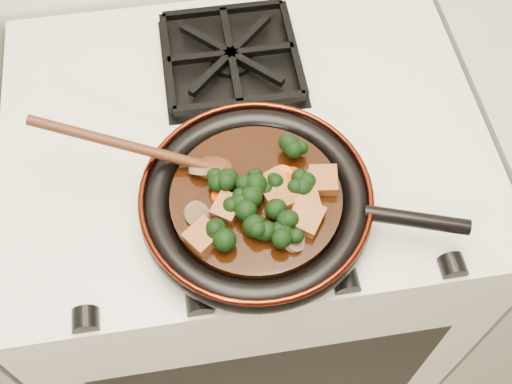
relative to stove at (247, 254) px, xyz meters
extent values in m
cube|color=silver|center=(0.00, 0.00, 0.00)|extent=(0.76, 0.60, 0.90)
cylinder|color=black|center=(0.00, -0.16, 0.48)|extent=(0.30, 0.30, 0.01)
torus|color=black|center=(0.00, -0.16, 0.49)|extent=(0.32, 0.32, 0.04)
torus|color=#451409|center=(0.00, -0.16, 0.51)|extent=(0.32, 0.32, 0.01)
cylinder|color=black|center=(0.20, -0.23, 0.51)|extent=(0.14, 0.07, 0.02)
cylinder|color=black|center=(0.00, -0.16, 0.50)|extent=(0.24, 0.24, 0.02)
cube|color=brown|center=(-0.05, -0.18, 0.52)|extent=(0.05, 0.05, 0.02)
cube|color=brown|center=(0.05, -0.18, 0.52)|extent=(0.05, 0.05, 0.02)
cube|color=brown|center=(0.05, -0.21, 0.52)|extent=(0.06, 0.06, 0.03)
cube|color=brown|center=(0.03, -0.17, 0.52)|extent=(0.05, 0.05, 0.02)
cube|color=brown|center=(0.06, -0.19, 0.52)|extent=(0.04, 0.04, 0.02)
cube|color=brown|center=(0.04, -0.17, 0.52)|extent=(0.04, 0.04, 0.02)
cube|color=brown|center=(-0.08, -0.21, 0.52)|extent=(0.06, 0.05, 0.03)
cube|color=brown|center=(0.09, -0.15, 0.52)|extent=(0.04, 0.05, 0.02)
cube|color=brown|center=(0.02, -0.15, 0.52)|extent=(0.05, 0.05, 0.02)
cylinder|color=#BF3405|center=(-0.05, -0.16, 0.51)|extent=(0.03, 0.03, 0.01)
cylinder|color=#BF3405|center=(0.04, -0.13, 0.51)|extent=(0.03, 0.03, 0.01)
cylinder|color=#BF3405|center=(0.05, -0.14, 0.51)|extent=(0.03, 0.03, 0.01)
cylinder|color=#BF3405|center=(-0.09, -0.21, 0.51)|extent=(0.03, 0.03, 0.01)
cylinder|color=#BF3405|center=(0.01, -0.14, 0.51)|extent=(0.03, 0.03, 0.02)
cylinder|color=brown|center=(0.03, -0.24, 0.52)|extent=(0.04, 0.04, 0.03)
cylinder|color=brown|center=(-0.07, -0.11, 0.52)|extent=(0.04, 0.04, 0.03)
cylinder|color=brown|center=(0.08, -0.15, 0.52)|extent=(0.04, 0.04, 0.03)
cylinder|color=brown|center=(-0.09, -0.18, 0.52)|extent=(0.04, 0.04, 0.03)
ellipsoid|color=#411E0D|center=(-0.06, -0.11, 0.51)|extent=(0.07, 0.05, 0.02)
cylinder|color=#411E0D|center=(-0.17, -0.07, 0.55)|extent=(0.02, 0.02, 0.26)
camera|label=1|loc=(-0.07, -0.60, 1.26)|focal=45.00mm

